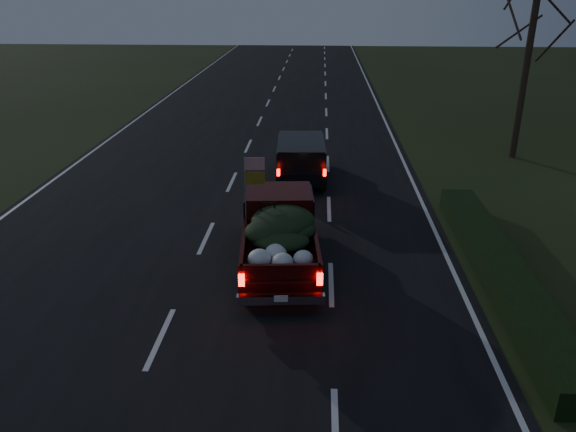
# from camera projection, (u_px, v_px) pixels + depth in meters

# --- Properties ---
(ground) EXTENTS (120.00, 120.00, 0.00)m
(ground) POSITION_uv_depth(u_px,v_px,m) (160.00, 339.00, 11.73)
(ground) COLOR black
(ground) RESTS_ON ground
(road_asphalt) EXTENTS (14.00, 120.00, 0.02)m
(road_asphalt) POSITION_uv_depth(u_px,v_px,m) (160.00, 338.00, 11.72)
(road_asphalt) COLOR black
(road_asphalt) RESTS_ON ground
(hedge_row) EXTENTS (1.00, 10.00, 0.60)m
(hedge_row) POSITION_uv_depth(u_px,v_px,m) (500.00, 269.00, 13.97)
(hedge_row) COLOR black
(hedge_row) RESTS_ON ground
(bare_tree_far) EXTENTS (3.60, 3.60, 7.00)m
(bare_tree_far) POSITION_uv_depth(u_px,v_px,m) (532.00, 29.00, 22.03)
(bare_tree_far) COLOR black
(bare_tree_far) RESTS_ON ground
(pickup_truck) EXTENTS (2.29, 5.08, 2.59)m
(pickup_truck) POSITION_uv_depth(u_px,v_px,m) (279.00, 229.00, 14.58)
(pickup_truck) COLOR #360807
(pickup_truck) RESTS_ON ground
(lead_suv) EXTENTS (1.95, 4.30, 1.21)m
(lead_suv) POSITION_uv_depth(u_px,v_px,m) (301.00, 155.00, 21.01)
(lead_suv) COLOR black
(lead_suv) RESTS_ON ground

